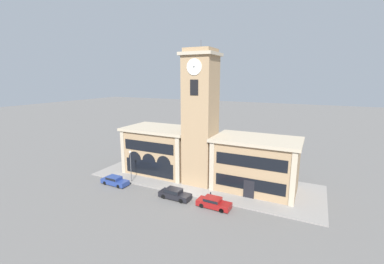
{
  "coord_description": "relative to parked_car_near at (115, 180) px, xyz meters",
  "views": [
    {
      "loc": [
        15.98,
        -30.34,
        16.59
      ],
      "look_at": [
        -0.36,
        3.1,
        8.75
      ],
      "focal_mm": 24.0,
      "sensor_mm": 36.0,
      "label": 1
    }
  ],
  "objects": [
    {
      "name": "ground_plane",
      "position": [
        11.77,
        1.47,
        -0.7
      ],
      "size": [
        300.0,
        300.0,
        0.0
      ],
      "primitive_type": "plane",
      "color": "#605E5B"
    },
    {
      "name": "sidewalk_kerb",
      "position": [
        11.77,
        7.63,
        -0.63
      ],
      "size": [
        36.85,
        12.32,
        0.15
      ],
      "color": "gray",
      "rests_on": "ground_plane"
    },
    {
      "name": "clock_tower",
      "position": [
        11.77,
        6.8,
        9.76
      ],
      "size": [
        5.17,
        5.17,
        22.02
      ],
      "color": "#9E7F5B",
      "rests_on": "ground_plane"
    },
    {
      "name": "town_hall_left_wing",
      "position": [
        3.44,
        8.14,
        3.39
      ],
      "size": [
        12.3,
        7.92,
        8.14
      ],
      "color": "#9E7F5B",
      "rests_on": "ground_plane"
    },
    {
      "name": "town_hall_right_wing",
      "position": [
        20.25,
        8.15,
        3.31
      ],
      "size": [
        12.59,
        7.92,
        7.97
      ],
      "color": "#9E7F5B",
      "rests_on": "ground_plane"
    },
    {
      "name": "parked_car_near",
      "position": [
        0.0,
        0.0,
        0.0
      ],
      "size": [
        4.63,
        1.86,
        1.35
      ],
      "rotation": [
        0.0,
        0.0,
        -0.03
      ],
      "color": "navy",
      "rests_on": "ground_plane"
    },
    {
      "name": "parked_car_mid",
      "position": [
        10.93,
        0.0,
        0.05
      ],
      "size": [
        4.63,
        1.85,
        1.45
      ],
      "rotation": [
        0.0,
        0.0,
        -0.03
      ],
      "color": "black",
      "rests_on": "ground_plane"
    },
    {
      "name": "parked_car_far",
      "position": [
        16.76,
        -0.0,
        0.01
      ],
      "size": [
        4.55,
        1.87,
        1.38
      ],
      "rotation": [
        0.0,
        0.0,
        -0.03
      ],
      "color": "maroon",
      "rests_on": "ground_plane"
    },
    {
      "name": "street_lamp",
      "position": [
        1.74,
        1.96,
        2.87
      ],
      "size": [
        0.36,
        0.36,
        5.13
      ],
      "color": "#4C4C51",
      "rests_on": "sidewalk_kerb"
    },
    {
      "name": "bollard",
      "position": [
        15.65,
        1.75,
        -0.03
      ],
      "size": [
        0.18,
        0.18,
        1.06
      ],
      "color": "black",
      "rests_on": "sidewalk_kerb"
    }
  ]
}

